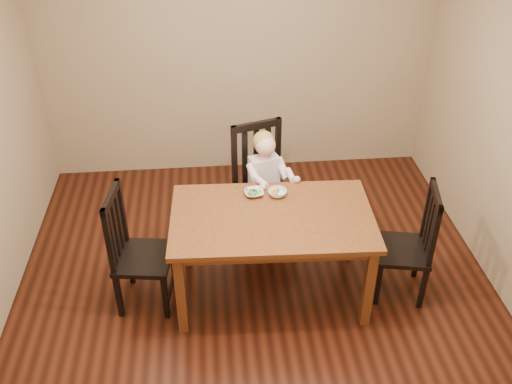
{
  "coord_description": "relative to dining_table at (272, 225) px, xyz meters",
  "views": [
    {
      "loc": [
        -0.33,
        -3.53,
        3.35
      ],
      "look_at": [
        0.02,
        0.25,
        0.8
      ],
      "focal_mm": 40.0,
      "sensor_mm": 36.0,
      "label": 1
    }
  ],
  "objects": [
    {
      "name": "room",
      "position": [
        -0.12,
        0.05,
        0.66
      ],
      "size": [
        4.01,
        4.01,
        2.71
      ],
      "color": "#41190D",
      "rests_on": "ground"
    },
    {
      "name": "chair_right",
      "position": [
        1.09,
        -0.09,
        -0.21
      ],
      "size": [
        0.49,
        0.5,
        1.0
      ],
      "rotation": [
        0.0,
        0.0,
        1.37
      ],
      "color": "black",
      "rests_on": "room"
    },
    {
      "name": "chair_child",
      "position": [
        0.0,
        0.76,
        -0.15
      ],
      "size": [
        0.6,
        0.58,
        1.12
      ],
      "rotation": [
        0.0,
        0.0,
        3.44
      ],
      "color": "black",
      "rests_on": "room"
    },
    {
      "name": "toddler",
      "position": [
        0.02,
        0.7,
        -0.0
      ],
      "size": [
        0.44,
        0.49,
        0.57
      ],
      "primitive_type": null,
      "rotation": [
        0.0,
        0.0,
        3.44
      ],
      "color": "white",
      "rests_on": "chair_child"
    },
    {
      "name": "chair_left",
      "position": [
        -1.06,
        0.0,
        -0.19
      ],
      "size": [
        0.49,
        0.5,
        1.04
      ],
      "rotation": [
        0.0,
        0.0,
        -1.71
      ],
      "color": "black",
      "rests_on": "room"
    },
    {
      "name": "bowl_peas",
      "position": [
        -0.11,
        0.29,
        0.11
      ],
      "size": [
        0.17,
        0.17,
        0.04
      ],
      "primitive_type": "imported",
      "rotation": [
        0.0,
        0.0,
        0.13
      ],
      "color": "silver",
      "rests_on": "dining_table"
    },
    {
      "name": "fork",
      "position": [
        -0.15,
        0.27,
        0.13
      ],
      "size": [
        0.09,
        0.09,
        0.04
      ],
      "rotation": [
        0.0,
        0.0,
        0.78
      ],
      "color": "silver",
      "rests_on": "bowl_peas"
    },
    {
      "name": "dining_table",
      "position": [
        0.0,
        0.0,
        0.0
      ],
      "size": [
        1.59,
        0.99,
        0.78
      ],
      "rotation": [
        0.0,
        0.0,
        -0.04
      ],
      "color": "#502112",
      "rests_on": "room"
    },
    {
      "name": "bowl_veg",
      "position": [
        0.07,
        0.27,
        0.11
      ],
      "size": [
        0.2,
        0.2,
        0.05
      ],
      "primitive_type": "imported",
      "rotation": [
        0.0,
        0.0,
        0.41
      ],
      "color": "silver",
      "rests_on": "dining_table"
    }
  ]
}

